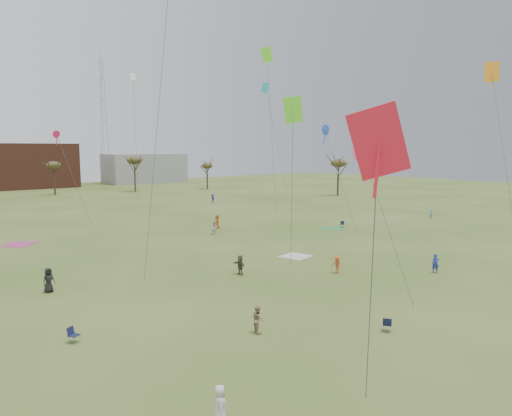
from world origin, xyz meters
TOP-DOWN VIEW (x-y plane):
  - ground at (0.00, 0.00)m, footprint 260.00×260.00m
  - flyer_near_left at (-15.82, -5.51)m, footprint 0.81×0.92m
  - flyer_near_right at (11.42, 1.48)m, footprint 0.70×0.70m
  - spectator_fore_b at (-8.91, 0.70)m, footprint 0.81×0.92m
  - spectator_fore_c at (-2.10, 11.56)m, footprint 0.55×1.57m
  - flyer_mid_a at (-16.22, 16.44)m, footprint 1.04×0.82m
  - flyer_mid_b at (4.68, 6.69)m, footprint 0.87×1.13m
  - flyer_mid_c at (39.65, 18.86)m, footprint 0.59×0.40m
  - spectator_mid_e at (6.61, 28.52)m, footprint 1.05×1.02m
  - flyer_far_b at (9.46, 32.18)m, footprint 1.09×1.06m
  - flyer_far_c at (25.71, 57.82)m, footprint 0.72×1.14m
  - blanket_cream at (6.27, 13.51)m, footprint 3.18×3.18m
  - blanket_plum at (-13.84, 37.17)m, footprint 4.35×4.35m
  - blanket_olive at (21.48, 22.34)m, footprint 4.06×4.06m
  - camp_chair_left at (-17.75, 5.95)m, footprint 0.71×0.73m
  - camp_chair_center at (-2.89, -3.90)m, footprint 0.73×0.72m
  - camp_chair_right at (23.05, 22.06)m, footprint 0.73×0.72m
  - kites_aloft at (0.95, 21.16)m, footprint 72.46×68.78m
  - tree_line at (-2.85, 79.12)m, footprint 117.44×49.32m
  - building_brick at (5.00, 120.00)m, footprint 26.00×16.00m
  - building_grey at (40.00, 118.00)m, footprint 24.00×12.00m
  - radio_tower at (30.00, 125.00)m, footprint 1.51×1.72m

SIDE VIEW (x-z plane):
  - ground at x=0.00m, z-range 0.00..0.00m
  - blanket_cream at x=6.27m, z-range -0.01..0.02m
  - blanket_plum at x=-13.84m, z-range -0.01..0.02m
  - blanket_olive at x=21.48m, z-range -0.01..0.02m
  - camp_chair_left at x=-17.75m, z-range -0.18..0.69m
  - camp_chair_center at x=-2.89m, z-range -0.18..0.69m
  - camp_chair_right at x=23.05m, z-range -0.18..0.69m
  - flyer_mid_b at x=4.68m, z-range 0.00..1.54m
  - flyer_near_left at x=-15.82m, z-range 0.00..1.58m
  - spectator_fore_b at x=-8.91m, z-range 0.00..1.59m
  - flyer_mid_c at x=39.65m, z-range 0.00..1.59m
  - flyer_near_right at x=11.42m, z-range 0.00..1.64m
  - spectator_fore_c at x=-2.10m, z-range 0.00..1.67m
  - flyer_far_c at x=25.71m, z-range 0.00..1.68m
  - spectator_mid_e at x=6.61m, z-range 0.00..1.70m
  - flyer_mid_a at x=-16.22m, z-range 0.00..1.86m
  - flyer_far_b at x=9.46m, z-range 0.00..1.88m
  - building_grey at x=40.00m, z-range 0.00..9.00m
  - building_brick at x=5.00m, z-range 0.00..12.00m
  - tree_line at x=-2.85m, z-range 2.63..11.54m
  - radio_tower at x=30.00m, z-range -1.29..39.71m
  - kites_aloft at x=0.95m, z-range 7.09..31.91m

